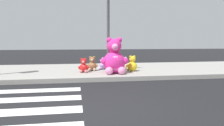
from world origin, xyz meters
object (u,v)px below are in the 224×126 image
object	(u,v)px
plush_yellow	(132,65)
plush_lavender	(103,65)
plush_brown	(92,65)
plush_pink_large	(114,59)
plush_red	(84,67)
plush_white	(124,65)
sign_pole	(108,27)

from	to	relation	value
plush_yellow	plush_lavender	world-z (taller)	plush_yellow
plush_brown	plush_lavender	world-z (taller)	plush_brown
plush_pink_large	plush_yellow	distance (m)	0.96
plush_yellow	plush_lavender	size ratio (longest dim) A/B	1.24
plush_yellow	plush_red	world-z (taller)	plush_yellow
plush_pink_large	plush_brown	bearing A→B (deg)	130.23
plush_red	plush_white	bearing A→B (deg)	16.13
sign_pole	plush_pink_large	xyz separation A→B (m)	(0.14, -0.59, -1.18)
plush_red	plush_white	distance (m)	1.72
plush_pink_large	plush_white	size ratio (longest dim) A/B	2.48
plush_pink_large	plush_red	distance (m)	1.21
sign_pole	plush_yellow	bearing A→B (deg)	-6.47
plush_yellow	plush_white	bearing A→B (deg)	116.46
plush_lavender	sign_pole	bearing A→B (deg)	-76.57
sign_pole	plush_pink_large	bearing A→B (deg)	-77.01
plush_pink_large	plush_brown	size ratio (longest dim) A/B	2.27
plush_brown	plush_pink_large	bearing A→B (deg)	-49.77
plush_pink_large	plush_yellow	bearing A→B (deg)	31.65
plush_white	plush_red	bearing A→B (deg)	-163.87
sign_pole	plush_pink_large	distance (m)	1.32
plush_pink_large	plush_brown	xyz separation A→B (m)	(-0.73, 0.87, -0.29)
plush_brown	plush_white	world-z (taller)	plush_brown
sign_pole	plush_white	world-z (taller)	sign_pole
plush_white	plush_lavender	bearing A→B (deg)	161.86
sign_pole	plush_red	xyz separation A→B (m)	(-0.95, -0.15, -1.48)
sign_pole	plush_yellow	xyz separation A→B (m)	(0.92, -0.10, -1.45)
plush_pink_large	plush_yellow	size ratio (longest dim) A/B	2.13
plush_brown	plush_white	size ratio (longest dim) A/B	1.09
sign_pole	plush_red	bearing A→B (deg)	-170.98
plush_pink_large	sign_pole	bearing A→B (deg)	102.99
plush_yellow	plush_red	distance (m)	1.87
plush_lavender	plush_red	bearing A→B (deg)	-136.76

